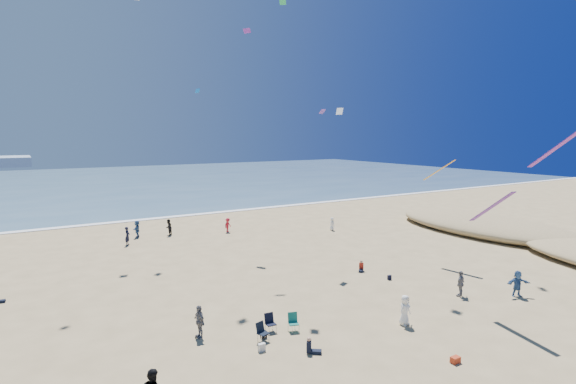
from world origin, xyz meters
TOP-DOWN VIEW (x-y plane):
  - ocean at (0.00, 95.00)m, footprint 220.00×100.00m
  - surf_line at (0.00, 45.00)m, footprint 220.00×1.20m
  - standing_flyers at (5.42, 15.93)m, footprint 34.34×47.71m
  - seated_group at (1.90, 6.99)m, footprint 25.68×24.64m
  - chair_cluster at (1.05, 7.69)m, footprint 2.76×1.50m
  - white_tote at (-0.49, 6.46)m, footprint 0.35×0.20m
  - black_backpack at (0.29, 7.71)m, footprint 0.30×0.22m
  - cooler at (6.80, 0.62)m, footprint 0.45×0.30m
  - navy_bag at (12.92, 11.29)m, footprint 0.28×0.18m
  - kites_aloft at (9.65, 12.97)m, footprint 47.12×37.00m

SIDE VIEW (x-z plane):
  - ocean at x=0.00m, z-range 0.00..0.06m
  - surf_line at x=0.00m, z-range 0.00..0.08m
  - cooler at x=6.80m, z-range 0.00..0.30m
  - navy_bag at x=12.92m, z-range 0.00..0.34m
  - black_backpack at x=0.29m, z-range 0.00..0.38m
  - white_tote at x=-0.49m, z-range 0.00..0.40m
  - seated_group at x=1.90m, z-range 0.00..0.84m
  - chair_cluster at x=1.05m, z-range 0.00..1.00m
  - standing_flyers at x=5.42m, z-range -0.07..1.82m
  - kites_aloft at x=9.65m, z-range 0.65..28.79m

